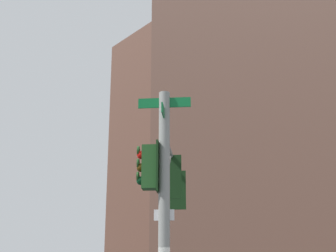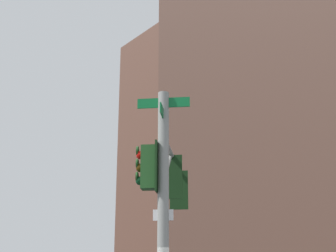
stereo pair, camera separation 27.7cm
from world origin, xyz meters
name	(u,v)px [view 1 (the left image)]	position (x,y,z in m)	size (l,w,h in m)	color
signal_pole_assembly	(167,192)	(-1.37, 0.68, 3.91)	(4.08, 4.05, 6.07)	gray
building_brick_farside	(211,160)	(-37.90, 37.22, 17.30)	(20.03, 19.38, 34.59)	brown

